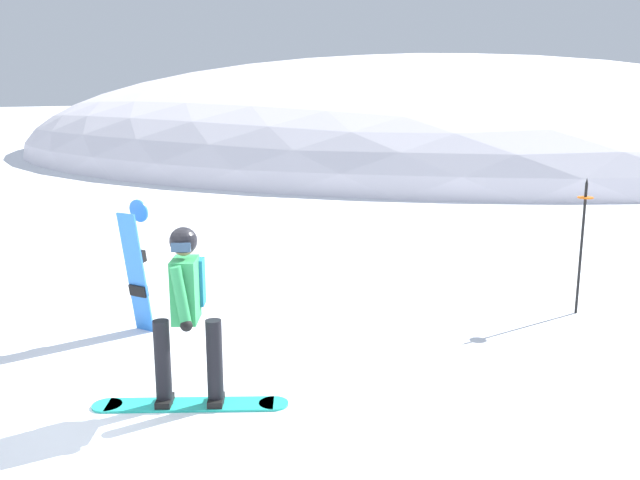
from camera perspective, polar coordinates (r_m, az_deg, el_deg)
name	(u,v)px	position (r m, az deg, el deg)	size (l,w,h in m)	color
ground_plane	(94,426)	(6.43, -18.74, -14.81)	(300.00, 300.00, 0.00)	white
ridge_peak_main	(417,147)	(38.53, 8.26, 7.85)	(43.77, 39.39, 10.01)	white
snowboarder_main	(187,312)	(6.27, -11.27, -6.02)	(1.62, 1.08, 1.71)	#23B7A3
spare_snowboard	(137,266)	(8.36, -15.38, -2.19)	(0.28, 0.26, 1.65)	blue
piste_marker_near	(582,237)	(9.39, 21.47, 0.25)	(0.20, 0.20, 1.83)	black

